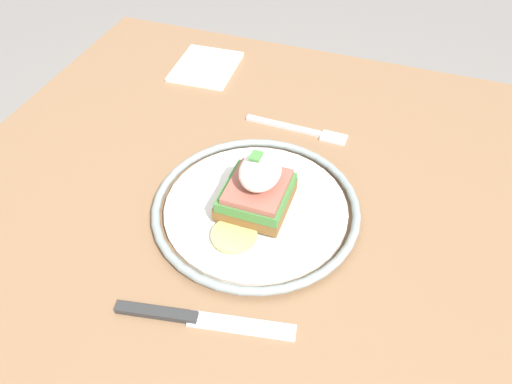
% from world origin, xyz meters
% --- Properties ---
extents(dining_table, '(0.83, 0.77, 0.76)m').
position_xyz_m(dining_table, '(0.00, 0.00, 0.62)').
color(dining_table, '#846042').
rests_on(dining_table, ground_plane).
extents(plate, '(0.25, 0.25, 0.02)m').
position_xyz_m(plate, '(-0.02, 0.02, 0.76)').
color(plate, silver).
rests_on(plate, dining_table).
extents(sandwich, '(0.12, 0.08, 0.08)m').
position_xyz_m(sandwich, '(-0.02, 0.03, 0.80)').
color(sandwich, brown).
rests_on(sandwich, plate).
extents(fork, '(0.02, 0.15, 0.00)m').
position_xyz_m(fork, '(-0.19, 0.03, 0.76)').
color(fork, silver).
rests_on(fork, dining_table).
extents(knife, '(0.05, 0.18, 0.01)m').
position_xyz_m(knife, '(0.14, 0.01, 0.76)').
color(knife, '#2D2D2D').
rests_on(knife, dining_table).
extents(napkin, '(0.12, 0.10, 0.01)m').
position_xyz_m(napkin, '(-0.30, -0.16, 0.76)').
color(napkin, white).
rests_on(napkin, dining_table).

